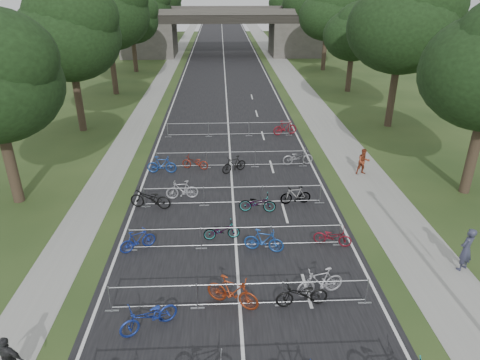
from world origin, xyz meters
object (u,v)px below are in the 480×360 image
object	(u,v)px
pedestrian_b	(363,162)
pedestrian_a	(466,250)
pedestrian_c	(9,360)
overpass_bridge	(223,32)

from	to	relation	value
pedestrian_b	pedestrian_a	bearing A→B (deg)	-88.12
pedestrian_a	pedestrian_c	distance (m)	16.67
pedestrian_a	pedestrian_b	xyz separation A→B (m)	(-1.20, 9.58, -0.15)
overpass_bridge	pedestrian_c	xyz separation A→B (m)	(-6.80, -60.63, -2.71)
overpass_bridge	pedestrian_b	size ratio (longest dim) A/B	19.14
pedestrian_c	pedestrian_a	bearing A→B (deg)	-152.06
overpass_bridge	pedestrian_b	bearing A→B (deg)	-80.21
pedestrian_b	overpass_bridge	bearing A→B (deg)	94.52
pedestrian_a	overpass_bridge	bearing A→B (deg)	-110.49
pedestrian_b	pedestrian_c	size ratio (longest dim) A/B	0.99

